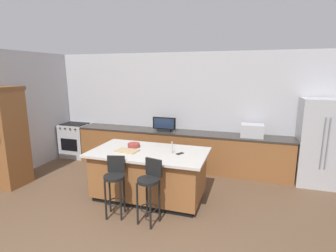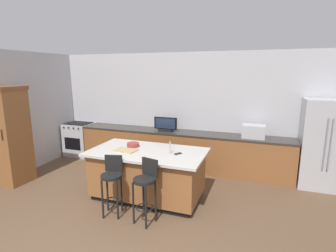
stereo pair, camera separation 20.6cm
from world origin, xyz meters
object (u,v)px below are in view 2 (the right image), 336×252
Objects in this scene: microwave at (254,131)px; bar_stool_right at (146,185)px; kitchen_island at (148,173)px; fruit_bowl at (133,145)px; tv_monitor at (166,125)px; bar_stool_left at (112,180)px; range_oven at (80,139)px; cabinet_tower at (11,134)px; refrigerator at (323,144)px; cell_phone at (178,154)px; cutting_board at (126,150)px.

bar_stool_right is at bearing -121.20° from microwave.
microwave is (1.80, 1.66, 0.60)m from kitchen_island.
fruit_bowl is at bearing -145.34° from microwave.
tv_monitor is 2.45× the size of fruit_bowl.
kitchen_island is 2.16× the size of bar_stool_left.
range_oven is at bearing 178.89° from tv_monitor.
cabinet_tower reaches higher than tv_monitor.
kitchen_island is 9.16× the size of fruit_bowl.
refrigerator reaches higher than kitchen_island.
fruit_bowl is (-0.69, 0.94, 0.33)m from bar_stool_right.
cell_phone is (0.82, -1.58, -0.16)m from tv_monitor.
fruit_bowl is at bearing -156.24° from cell_phone.
cell_phone is at bearing 85.84° from bar_stool_right.
fruit_bowl is (-0.14, -1.45, -0.13)m from tv_monitor.
bar_stool_right is (-2.83, -2.40, -0.29)m from refrigerator.
kitchen_island is 1.73m from tv_monitor.
refrigerator is 3.18× the size of tv_monitor.
range_oven is at bearing 156.36° from bar_stool_right.
refrigerator is 4.20m from bar_stool_left.
microwave is 3.20× the size of cell_phone.
cabinet_tower is at bearing -162.16° from refrigerator.
range_oven is 6.25× the size of cell_phone.
refrigerator is 3.82m from fruit_bowl.
microwave reaches higher than cell_phone.
kitchen_island is 1.18× the size of refrigerator.
bar_stool_left reaches higher than range_oven.
tv_monitor reaches higher than kitchen_island.
bar_stool_left reaches higher than kitchen_island.
cell_phone is at bearing -126.65° from microwave.
tv_monitor is at bearing -178.55° from microwave.
bar_stool_left is at bearing -82.20° from cutting_board.
bar_stool_right is at bearing -139.66° from refrigerator.
tv_monitor is (2.62, -0.05, 0.61)m from range_oven.
cutting_board reaches higher than cell_phone.
kitchen_island is 2.52m from microwave.
microwave is at bearing 34.66° from fruit_bowl.
microwave is 2.06× the size of fruit_bowl.
cutting_board is at bearing 150.42° from bar_stool_right.
microwave is at bearing 72.73° from bar_stool_right.
refrigerator is 3.39m from tv_monitor.
kitchen_island is 3.30m from range_oven.
cutting_board reaches higher than kitchen_island.
tv_monitor is at bearing 85.31° from cutting_board.
tv_monitor is 2.50m from bar_stool_right.
fruit_bowl is 0.59× the size of cutting_board.
bar_stool_right is at bearing -76.90° from tv_monitor.
cutting_board is at bearing 5.02° from cabinet_tower.
cutting_board is (-0.14, -1.73, -0.16)m from tv_monitor.
microwave is 0.48× the size of bar_stool_left.
cabinet_tower is 8.83× the size of fruit_bowl.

